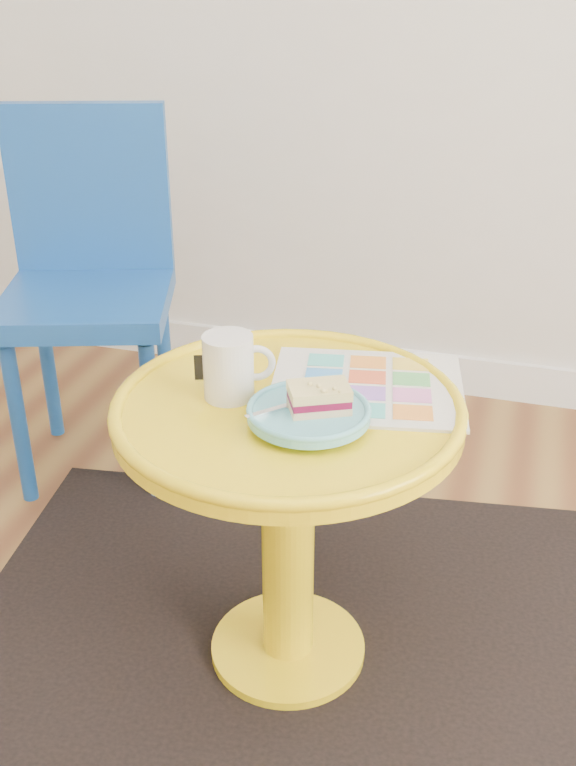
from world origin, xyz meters
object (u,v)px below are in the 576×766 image
(newspaper, at_px, (367,387))
(plate, at_px, (309,414))
(chair, at_px, (89,270))
(side_table, at_px, (288,483))
(mug, at_px, (230,365))

(newspaper, height_order, plate, plate)
(chair, bearing_deg, plate, -59.31)
(chair, xyz_separation_m, plate, (0.73, -0.63, 0.06))
(side_table, xyz_separation_m, mug, (-0.10, 0.00, 0.21))
(chair, bearing_deg, mug, -63.32)
(newspaper, bearing_deg, side_table, -150.38)
(chair, relative_size, newspaper, 2.75)
(mug, bearing_deg, newspaper, 3.76)
(chair, distance_m, plate, 0.97)
(side_table, relative_size, mug, 4.93)
(side_table, height_order, mug, mug)
(side_table, height_order, newspaper, newspaper)
(mug, height_order, plate, mug)
(plate, bearing_deg, chair, 138.94)
(plate, bearing_deg, newspaper, 66.78)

